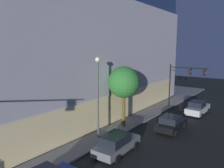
% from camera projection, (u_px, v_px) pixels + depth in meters
% --- Properties ---
extents(modern_building, '(34.28, 25.74, 16.52)m').
position_uv_depth(modern_building, '(50.00, 50.00, 31.80)').
color(modern_building, '#4C4C51').
rests_on(modern_building, ground).
extents(traffic_light_far_corner, '(0.39, 5.26, 6.09)m').
position_uv_depth(traffic_light_far_corner, '(184.00, 77.00, 30.06)').
color(traffic_light_far_corner, black).
rests_on(traffic_light_far_corner, sidewalk_corner).
extents(street_lamp_sidewalk, '(0.44, 0.44, 7.50)m').
position_uv_depth(street_lamp_sidewalk, '(98.00, 88.00, 19.54)').
color(street_lamp_sidewalk, '#474747').
rests_on(street_lamp_sidewalk, sidewalk_corner).
extents(sidewalk_tree, '(3.32, 3.32, 6.44)m').
position_uv_depth(sidewalk_tree, '(124.00, 83.00, 22.66)').
color(sidewalk_tree, brown).
rests_on(sidewalk_tree, sidewalk_corner).
extents(car_grey, '(4.64, 2.25, 1.63)m').
position_uv_depth(car_grey, '(116.00, 143.00, 17.48)').
color(car_grey, slate).
rests_on(car_grey, ground).
extents(car_black, '(4.53, 2.27, 1.57)m').
position_uv_depth(car_black, '(171.00, 123.00, 22.38)').
color(car_black, black).
rests_on(car_black, ground).
extents(car_silver, '(4.72, 2.13, 1.75)m').
position_uv_depth(car_silver, '(198.00, 108.00, 27.95)').
color(car_silver, '#B7BABF').
rests_on(car_silver, ground).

